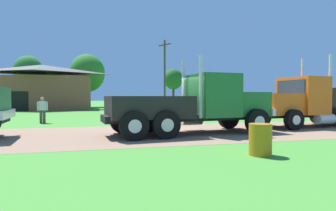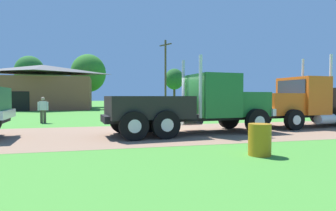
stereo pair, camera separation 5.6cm
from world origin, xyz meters
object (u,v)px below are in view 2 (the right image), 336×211
shed_building (43,88)px  utility_pole_near (165,73)px  truck_near_left (317,103)px  steel_barrel (260,140)px  visitor_far_side (43,109)px  truck_foreground_white (193,105)px

shed_building → utility_pole_near: bearing=-8.3°
truck_near_left → shed_building: shed_building is taller
steel_barrel → visitor_far_side: bearing=123.0°
truck_near_left → utility_pole_near: bearing=98.0°
truck_near_left → shed_building: size_ratio=0.63×
shed_building → utility_pole_near: size_ratio=1.35×
visitor_far_side → utility_pole_near: (11.80, 16.91, 3.85)m
visitor_far_side → steel_barrel: bearing=-57.0°
truck_foreground_white → visitor_far_side: truck_foreground_white is taller
steel_barrel → shed_building: shed_building is taller
truck_foreground_white → steel_barrel: (0.25, -4.85, -0.80)m
truck_foreground_white → steel_barrel: size_ratio=8.64×
visitor_far_side → steel_barrel: (7.55, -11.62, -0.42)m
truck_foreground_white → utility_pole_near: utility_pole_near is taller
steel_barrel → utility_pole_near: size_ratio=0.10×
truck_near_left → visitor_far_side: size_ratio=4.70×
truck_foreground_white → truck_near_left: size_ratio=1.01×
visitor_far_side → shed_building: shed_building is taller
truck_foreground_white → truck_near_left: 7.77m
truck_near_left → steel_barrel: bearing=-140.4°
visitor_far_side → steel_barrel: 13.87m
steel_barrel → shed_building: 32.66m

